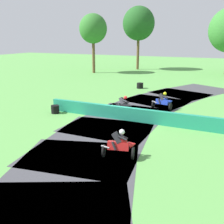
{
  "coord_description": "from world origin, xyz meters",
  "views": [
    {
      "loc": [
        6.8,
        -16.44,
        5.52
      ],
      "look_at": [
        0.02,
        -1.48,
        0.9
      ],
      "focal_mm": 43.2,
      "sensor_mm": 36.0,
      "label": 1
    }
  ],
  "objects_px": {
    "motorcycle_lead_blue": "(163,101)",
    "tire_stack_near": "(140,86)",
    "motorcycle_chase_black": "(123,106)",
    "motorcycle_trailing_red": "(120,144)",
    "tire_stack_mid_a": "(55,109)"
  },
  "relations": [
    {
      "from": "motorcycle_trailing_red",
      "to": "tire_stack_mid_a",
      "type": "height_order",
      "value": "motorcycle_trailing_red"
    },
    {
      "from": "tire_stack_near",
      "to": "tire_stack_mid_a",
      "type": "relative_size",
      "value": 1.18
    },
    {
      "from": "motorcycle_chase_black",
      "to": "motorcycle_trailing_red",
      "type": "distance_m",
      "value": 7.44
    },
    {
      "from": "motorcycle_lead_blue",
      "to": "motorcycle_chase_black",
      "type": "bearing_deg",
      "value": -133.3
    },
    {
      "from": "motorcycle_chase_black",
      "to": "motorcycle_trailing_red",
      "type": "bearing_deg",
      "value": -69.14
    },
    {
      "from": "motorcycle_lead_blue",
      "to": "tire_stack_near",
      "type": "xyz_separation_m",
      "value": [
        -4.48,
        7.67,
        -0.36
      ]
    },
    {
      "from": "motorcycle_lead_blue",
      "to": "tire_stack_near",
      "type": "distance_m",
      "value": 8.89
    },
    {
      "from": "motorcycle_lead_blue",
      "to": "motorcycle_trailing_red",
      "type": "xyz_separation_m",
      "value": [
        0.3,
        -9.45,
        -0.0
      ]
    },
    {
      "from": "motorcycle_lead_blue",
      "to": "tire_stack_near",
      "type": "bearing_deg",
      "value": 120.3
    },
    {
      "from": "motorcycle_lead_blue",
      "to": "tire_stack_mid_a",
      "type": "relative_size",
      "value": 2.85
    },
    {
      "from": "motorcycle_trailing_red",
      "to": "tire_stack_mid_a",
      "type": "xyz_separation_m",
      "value": [
        -7.33,
        5.03,
        -0.36
      ]
    },
    {
      "from": "motorcycle_lead_blue",
      "to": "tire_stack_mid_a",
      "type": "bearing_deg",
      "value": -147.83
    },
    {
      "from": "motorcycle_trailing_red",
      "to": "tire_stack_near",
      "type": "height_order",
      "value": "motorcycle_trailing_red"
    },
    {
      "from": "motorcycle_chase_black",
      "to": "tire_stack_near",
      "type": "distance_m",
      "value": 10.39
    },
    {
      "from": "tire_stack_mid_a",
      "to": "motorcycle_trailing_red",
      "type": "bearing_deg",
      "value": -34.45
    }
  ]
}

